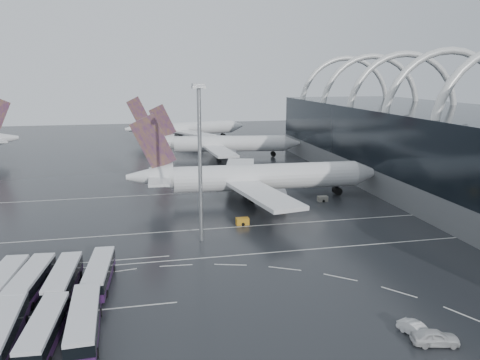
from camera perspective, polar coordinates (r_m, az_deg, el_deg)
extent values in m
plane|color=black|center=(78.41, -1.24, -8.67)|extent=(420.00, 420.00, 0.00)
cube|color=#535558|center=(121.56, 26.80, -0.78)|extent=(42.00, 160.00, 6.00)
torus|color=silver|center=(123.17, 23.73, 6.77)|extent=(33.80, 1.80, 33.80)
torus|color=silver|center=(138.99, 19.18, 7.72)|extent=(33.80, 1.80, 33.80)
torus|color=silver|center=(155.53, 15.57, 8.43)|extent=(33.80, 1.80, 33.80)
torus|color=silver|center=(172.57, 12.65, 8.99)|extent=(33.80, 1.80, 33.80)
cube|color=silver|center=(76.59, -0.95, -9.20)|extent=(120.00, 0.25, 0.01)
cube|color=silver|center=(89.51, -2.69, -5.90)|extent=(120.00, 0.25, 0.01)
cube|color=silver|center=(116.11, -4.95, -1.53)|extent=(120.00, 0.25, 0.01)
cube|color=silver|center=(63.53, -20.82, -14.98)|extent=(28.00, 0.25, 0.01)
cube|color=silver|center=(77.93, -19.10, -9.55)|extent=(28.00, 0.25, 0.01)
cylinder|color=silver|center=(109.13, 3.29, 0.41)|extent=(43.42, 7.40, 6.01)
cone|color=silver|center=(117.28, 15.13, 0.86)|extent=(6.40, 6.20, 6.01)
cone|color=silver|center=(106.03, -10.94, 0.40)|extent=(10.54, 6.34, 6.01)
cube|color=#3B1760|center=(104.66, -10.55, 4.52)|extent=(9.99, 0.94, 12.73)
cube|color=silver|center=(106.01, -9.82, 0.45)|extent=(5.26, 18.78, 0.52)
cube|color=silver|center=(96.10, 2.67, -1.68)|extent=(11.69, 26.76, 0.83)
cube|color=silver|center=(120.82, -0.05, 1.36)|extent=(13.24, 26.87, 0.83)
cylinder|color=slate|center=(100.68, 3.93, -2.12)|extent=(5.81, 3.70, 3.52)
cylinder|color=slate|center=(118.32, 1.74, 0.18)|extent=(5.81, 3.70, 3.52)
cube|color=black|center=(109.23, 1.15, -1.79)|extent=(12.63, 7.03, 2.28)
cylinder|color=silver|center=(163.49, -1.27, 4.45)|extent=(38.69, 10.86, 5.51)
cone|color=silver|center=(165.95, 6.37, 4.50)|extent=(6.42, 6.26, 5.51)
cone|color=silver|center=(164.01, -9.67, 4.63)|extent=(10.18, 6.79, 5.51)
cube|color=#3B1760|center=(163.08, -9.43, 7.09)|extent=(9.14, 1.86, 11.68)
cube|color=silver|center=(163.83, -9.00, 4.65)|extent=(6.64, 17.53, 0.47)
cube|color=silver|center=(151.72, -2.49, 3.57)|extent=(8.25, 24.14, 0.76)
cube|color=silver|center=(175.19, -2.70, 4.82)|extent=(14.41, 24.59, 0.76)
cylinder|color=slate|center=(155.37, -1.47, 3.16)|extent=(5.63, 3.93, 3.23)
cylinder|color=slate|center=(172.23, -1.71, 4.11)|extent=(5.63, 3.93, 3.23)
cube|color=black|center=(163.96, -2.59, 3.12)|extent=(12.14, 7.63, 2.09)
cylinder|color=silver|center=(208.86, -5.96, 6.29)|extent=(38.86, 14.95, 5.76)
cone|color=silver|center=(217.48, -0.41, 6.61)|extent=(7.18, 7.03, 5.76)
cone|color=silver|center=(201.76, -12.49, 6.11)|extent=(11.03, 8.00, 5.76)
cube|color=#3B1760|center=(201.30, -12.31, 8.20)|extent=(9.43, 2.90, 12.21)
cube|color=silver|center=(202.23, -11.94, 6.15)|extent=(8.67, 18.43, 0.50)
cube|color=silver|center=(196.00, -5.79, 5.68)|extent=(17.14, 25.36, 0.79)
cube|color=silver|center=(219.31, -8.07, 6.38)|extent=(7.83, 25.06, 0.79)
cylinder|color=slate|center=(200.49, -5.33, 5.34)|extent=(6.12, 4.60, 3.38)
cylinder|color=slate|center=(217.18, -7.01, 5.88)|extent=(6.12, 4.60, 3.38)
cube|color=black|center=(208.03, -6.97, 5.13)|extent=(13.10, 9.06, 2.19)
cone|color=silver|center=(182.38, -27.08, 4.49)|extent=(12.51, 10.21, 6.31)
cube|color=#2B123A|center=(69.70, -27.06, -12.15)|extent=(4.29, 14.19, 1.18)
cube|color=black|center=(69.20, -27.17, -11.18)|extent=(4.32, 13.92, 1.40)
cube|color=silver|center=(68.84, -27.25, -10.46)|extent=(4.29, 14.19, 0.48)
cylinder|color=black|center=(65.60, -27.08, -14.15)|extent=(0.47, 1.10, 1.08)
cylinder|color=black|center=(73.24, -24.73, -11.07)|extent=(0.47, 1.10, 1.08)
cylinder|color=black|center=(74.21, -26.97, -10.99)|extent=(0.47, 1.10, 1.08)
cube|color=#2B123A|center=(69.51, -24.12, -11.96)|extent=(4.40, 13.55, 1.13)
cube|color=black|center=(69.03, -24.22, -11.03)|extent=(4.43, 13.29, 1.33)
cube|color=silver|center=(68.69, -24.29, -10.35)|extent=(4.40, 13.55, 0.46)
cylinder|color=black|center=(65.60, -24.04, -13.86)|extent=(0.47, 1.06, 1.02)
cylinder|color=black|center=(66.54, -26.43, -13.72)|extent=(0.47, 1.06, 1.02)
cylinder|color=black|center=(72.95, -21.97, -10.93)|extent=(0.47, 1.06, 1.02)
cylinder|color=black|center=(73.80, -24.13, -10.85)|extent=(0.47, 1.06, 1.02)
cube|color=#2B123A|center=(68.80, -20.65, -11.93)|extent=(3.57, 13.05, 1.09)
cube|color=black|center=(68.32, -20.73, -11.02)|extent=(3.61, 12.80, 1.29)
cube|color=silver|center=(67.99, -20.79, -10.35)|extent=(3.57, 13.05, 0.45)
cylinder|color=black|center=(65.03, -20.12, -13.76)|extent=(0.40, 1.01, 0.99)
cylinder|color=black|center=(65.64, -22.55, -13.72)|extent=(0.40, 1.01, 0.99)
cylinder|color=black|center=(72.39, -18.89, -10.87)|extent=(0.40, 1.01, 0.99)
cylinder|color=black|center=(72.94, -21.06, -10.86)|extent=(0.40, 1.01, 0.99)
cube|color=#2B123A|center=(69.40, -16.72, -11.41)|extent=(3.66, 12.99, 1.09)
cube|color=black|center=(68.94, -16.78, -10.51)|extent=(3.70, 12.73, 1.28)
cube|color=silver|center=(68.61, -16.83, -9.85)|extent=(3.66, 12.99, 0.44)
cylinder|color=black|center=(65.68, -15.98, -13.18)|extent=(0.41, 1.01, 0.99)
cylinder|color=black|center=(66.12, -18.41, -13.17)|extent=(0.41, 1.01, 0.99)
cylinder|color=black|center=(73.10, -15.17, -10.38)|extent=(0.41, 1.01, 0.99)
cylinder|color=black|center=(73.49, -17.33, -10.39)|extent=(0.41, 1.01, 0.99)
cube|color=#2B123A|center=(59.14, -26.89, -16.76)|extent=(3.22, 13.24, 1.11)
cube|color=black|center=(58.58, -27.01, -15.72)|extent=(3.27, 12.97, 1.32)
cube|color=silver|center=(58.18, -27.10, -14.95)|extent=(3.22, 13.24, 0.46)
cylinder|color=black|center=(62.63, -24.65, -15.24)|extent=(0.38, 1.02, 1.01)
cylinder|color=black|center=(63.28, -27.24, -15.22)|extent=(0.38, 1.02, 1.01)
cube|color=#2B123A|center=(57.49, -22.69, -17.27)|extent=(3.64, 12.74, 1.06)
cube|color=black|center=(56.93, -22.79, -16.25)|extent=(3.68, 12.50, 1.26)
cube|color=silver|center=(56.54, -22.87, -15.50)|extent=(3.64, 12.74, 0.44)
cylinder|color=black|center=(60.77, -20.43, -15.77)|extent=(0.40, 0.99, 0.97)
cylinder|color=black|center=(61.41, -22.98, -15.68)|extent=(0.40, 0.99, 0.97)
cube|color=#2B123A|center=(57.36, -18.40, -16.89)|extent=(3.51, 13.71, 1.15)
cube|color=black|center=(56.76, -18.49, -15.78)|extent=(3.56, 13.44, 1.36)
cube|color=silver|center=(56.34, -18.56, -14.96)|extent=(3.51, 13.71, 0.47)
cylinder|color=black|center=(53.71, -17.06, -19.51)|extent=(0.40, 1.06, 1.05)
cylinder|color=black|center=(54.00, -20.33, -19.58)|extent=(0.40, 1.06, 1.05)
cylinder|color=black|center=(61.27, -16.67, -15.19)|extent=(0.40, 1.06, 1.05)
cylinder|color=black|center=(61.52, -19.48, -15.28)|extent=(0.40, 1.06, 1.05)
imported|color=silver|center=(57.49, 22.69, -17.28)|extent=(5.40, 3.10, 1.73)
imported|color=silver|center=(58.38, 20.78, -16.74)|extent=(3.05, 4.84, 1.51)
cylinder|color=gray|center=(79.80, -4.89, 1.61)|extent=(0.66, 0.66, 26.54)
cube|color=gray|center=(78.30, -5.08, 11.39)|extent=(2.09, 2.09, 0.76)
cube|color=silver|center=(78.31, -5.07, 11.18)|extent=(1.90, 1.90, 0.38)
cube|color=#BC7F19|center=(104.57, 4.99, -2.78)|extent=(2.42, 1.43, 1.32)
cube|color=#BC7F19|center=(91.32, 0.30, -5.06)|extent=(2.47, 1.46, 1.35)
cube|color=slate|center=(109.27, 10.03, -2.27)|extent=(2.26, 1.34, 1.23)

